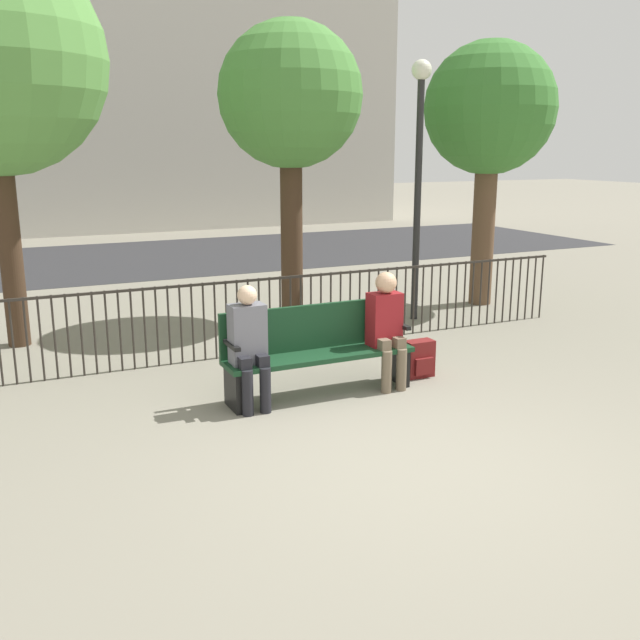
{
  "coord_description": "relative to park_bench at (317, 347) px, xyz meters",
  "views": [
    {
      "loc": [
        -2.98,
        -4.53,
        2.5
      ],
      "look_at": [
        0.0,
        1.79,
        0.8
      ],
      "focal_mm": 40.0,
      "sensor_mm": 36.0,
      "label": 1
    }
  ],
  "objects": [
    {
      "name": "tree_1",
      "position": [
        4.28,
        2.84,
        2.52
      ],
      "size": [
        2.03,
        2.03,
        4.1
      ],
      "color": "brown",
      "rests_on": "ground"
    },
    {
      "name": "street_surface",
      "position": [
        0.0,
        10.13,
        -0.5
      ],
      "size": [
        24.0,
        6.0,
        0.01
      ],
      "color": "#2B2B2D",
      "rests_on": "ground"
    },
    {
      "name": "lamp_post",
      "position": [
        2.71,
        2.37,
        1.93
      ],
      "size": [
        0.28,
        0.28,
        3.67
      ],
      "color": "black",
      "rests_on": "ground"
    },
    {
      "name": "backpack",
      "position": [
        1.26,
        0.0,
        -0.3
      ],
      "size": [
        0.32,
        0.21,
        0.41
      ],
      "color": "maroon",
      "rests_on": "ground"
    },
    {
      "name": "seated_person_1",
      "position": [
        0.75,
        -0.13,
        0.2
      ],
      "size": [
        0.34,
        0.39,
        1.24
      ],
      "color": "brown",
      "rests_on": "ground"
    },
    {
      "name": "seated_person_0",
      "position": [
        -0.78,
        -0.13,
        0.18
      ],
      "size": [
        0.34,
        0.39,
        1.22
      ],
      "color": "black",
      "rests_on": "ground"
    },
    {
      "name": "ground_plane",
      "position": [
        0.0,
        -1.87,
        -0.5
      ],
      "size": [
        80.0,
        80.0,
        0.0
      ],
      "primitive_type": "plane",
      "color": "gray"
    },
    {
      "name": "tree_2",
      "position": [
        1.07,
        3.16,
        2.65
      ],
      "size": [
        2.03,
        2.03,
        4.22
      ],
      "color": "#422D1E",
      "rests_on": "ground"
    },
    {
      "name": "fence_railing",
      "position": [
        -0.02,
        1.63,
        0.06
      ],
      "size": [
        9.01,
        0.03,
        0.95
      ],
      "color": "#2D2823",
      "rests_on": "ground"
    },
    {
      "name": "park_bench",
      "position": [
        0.0,
        0.0,
        0.0
      ],
      "size": [
        2.0,
        0.45,
        0.92
      ],
      "color": "#14381E",
      "rests_on": "ground"
    }
  ]
}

